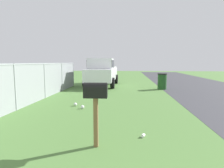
% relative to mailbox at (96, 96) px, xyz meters
% --- Properties ---
extents(mailbox, '(0.23, 0.50, 1.39)m').
position_rel_mailbox_xyz_m(mailbox, '(0.00, 0.00, 0.00)').
color(mailbox, brown).
rests_on(mailbox, ground).
extents(pickup_truck, '(4.85, 2.25, 2.09)m').
position_rel_mailbox_xyz_m(pickup_truck, '(10.46, 1.37, -0.01)').
color(pickup_truck, silver).
rests_on(pickup_truck, ground).
extents(trash_bin, '(0.61, 0.61, 1.08)m').
position_rel_mailbox_xyz_m(trash_bin, '(8.94, -2.94, -0.57)').
color(trash_bin, '#1E4C1E').
rests_on(trash_bin, ground).
extents(fence_section, '(14.91, 0.07, 1.77)m').
position_rel_mailbox_xyz_m(fence_section, '(2.74, 3.54, -0.16)').
color(fence_section, '#9EA3A8').
rests_on(fence_section, ground).
extents(litter_cup_by_mailbox, '(0.13, 0.12, 0.08)m').
position_rel_mailbox_xyz_m(litter_cup_by_mailbox, '(0.60, -1.05, -1.07)').
color(litter_cup_by_mailbox, white).
rests_on(litter_cup_by_mailbox, ground).
extents(litter_bag_far_scatter, '(0.14, 0.14, 0.14)m').
position_rel_mailbox_xyz_m(litter_bag_far_scatter, '(3.66, 1.51, -1.04)').
color(litter_bag_far_scatter, silver).
rests_on(litter_bag_far_scatter, ground).
extents(litter_bag_midfield_b, '(0.14, 0.14, 0.14)m').
position_rel_mailbox_xyz_m(litter_bag_midfield_b, '(3.22, 1.11, -1.04)').
color(litter_bag_midfield_b, silver).
rests_on(litter_bag_midfield_b, ground).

